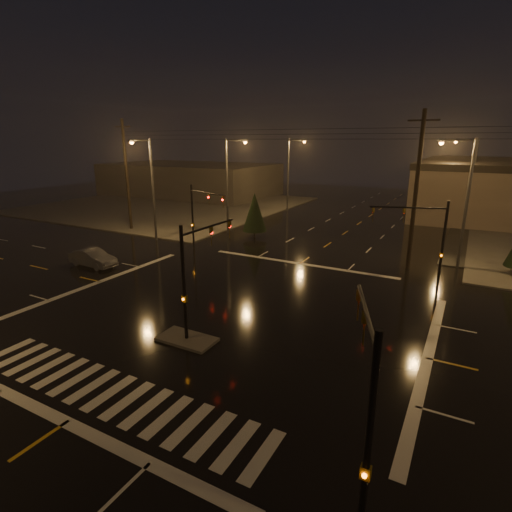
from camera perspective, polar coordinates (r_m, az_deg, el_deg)
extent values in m
plane|color=black|center=(24.00, -3.90, -7.97)|extent=(140.00, 140.00, 0.00)
cube|color=#474540|center=(64.74, -12.26, 7.20)|extent=(36.00, 36.00, 0.12)
cube|color=#474540|center=(21.06, -9.85, -11.62)|extent=(3.00, 1.60, 0.15)
cube|color=beige|center=(18.05, -20.16, -17.86)|extent=(15.00, 2.60, 0.01)
cube|color=beige|center=(17.09, -25.46, -20.65)|extent=(16.00, 0.50, 0.01)
cube|color=beige|center=(33.20, 6.29, -1.07)|extent=(16.00, 0.50, 0.01)
cube|color=#3C3734|center=(76.78, -9.38, 10.78)|extent=(30.00, 18.00, 5.60)
cylinder|color=black|center=(19.87, -10.26, -4.13)|extent=(0.18, 0.18, 6.00)
cylinder|color=black|center=(20.90, -6.76, 4.17)|extent=(0.12, 4.50, 0.12)
imported|color=#594707|center=(22.56, -3.79, 5.01)|extent=(0.16, 0.20, 1.00)
cube|color=#594707|center=(20.12, -10.16, -6.00)|extent=(0.25, 0.18, 0.35)
cylinder|color=black|center=(29.74, 25.13, 1.40)|extent=(0.18, 0.18, 6.00)
cylinder|color=black|center=(28.63, 20.91, 6.48)|extent=(4.74, 1.82, 0.12)
imported|color=#594707|center=(28.24, 16.41, 6.66)|extent=(0.24, 0.22, 1.00)
cube|color=#594707|center=(29.91, 24.97, 0.11)|extent=(0.25, 0.18, 0.35)
cylinder|color=black|center=(37.18, -9.05, 5.45)|extent=(0.18, 0.18, 6.00)
cylinder|color=black|center=(34.73, -6.98, 8.96)|extent=(4.74, 1.82, 0.12)
imported|color=#594707|center=(32.92, -4.72, 8.54)|extent=(0.24, 0.22, 1.00)
cube|color=#594707|center=(37.32, -9.01, 4.40)|extent=(0.25, 0.18, 0.35)
cylinder|color=black|center=(10.54, 15.69, -24.87)|extent=(0.18, 0.18, 6.00)
cylinder|color=black|center=(10.90, 15.49, -7.80)|extent=(1.48, 3.80, 0.12)
imported|color=#594707|center=(12.57, 14.57, -4.70)|extent=(0.22, 0.24, 1.00)
cube|color=#594707|center=(11.01, 15.38, -27.64)|extent=(0.25, 0.18, 0.35)
cylinder|color=#38383A|center=(43.53, -4.17, 9.83)|extent=(0.24, 0.24, 10.00)
cylinder|color=#38383A|center=(42.62, -2.89, 16.18)|extent=(2.40, 0.14, 0.14)
cube|color=#38383A|center=(42.06, -1.56, 16.13)|extent=(0.70, 0.30, 0.18)
sphere|color=orange|center=(42.06, -1.56, 15.95)|extent=(0.32, 0.32, 0.32)
cylinder|color=#38383A|center=(57.58, 4.60, 11.38)|extent=(0.24, 0.24, 10.00)
cylinder|color=#38383A|center=(56.90, 5.86, 16.13)|extent=(2.40, 0.14, 0.14)
cube|color=#38383A|center=(56.48, 6.93, 16.05)|extent=(0.70, 0.30, 0.18)
sphere|color=orange|center=(56.48, 6.92, 15.92)|extent=(0.32, 0.32, 0.32)
cylinder|color=#38383A|center=(34.75, 27.84, 6.39)|extent=(0.24, 0.24, 10.00)
cylinder|color=#38383A|center=(34.45, 26.88, 14.52)|extent=(2.40, 0.14, 0.14)
cube|color=#38383A|center=(34.51, 25.00, 14.66)|extent=(0.70, 0.30, 0.18)
sphere|color=orange|center=(34.51, 24.97, 14.44)|extent=(0.32, 0.32, 0.32)
cylinder|color=#38383A|center=(54.63, 28.45, 9.25)|extent=(0.24, 0.24, 10.00)
cylinder|color=#38383A|center=(54.43, 27.86, 14.41)|extent=(2.40, 0.14, 0.14)
cube|color=#38383A|center=(54.47, 26.67, 14.51)|extent=(0.70, 0.30, 0.18)
sphere|color=orange|center=(54.48, 26.65, 14.37)|extent=(0.32, 0.32, 0.32)
cylinder|color=#38383A|center=(41.16, -14.50, 9.00)|extent=(0.24, 0.24, 10.00)
cylinder|color=#38383A|center=(40.00, -16.20, 15.59)|extent=(0.14, 2.40, 0.14)
cube|color=#38383A|center=(39.22, -17.35, 15.42)|extent=(0.30, 0.70, 0.18)
sphere|color=orange|center=(39.22, -17.34, 15.23)|extent=(0.32, 0.32, 0.32)
cylinder|color=black|center=(47.03, -17.97, 10.80)|extent=(0.32, 0.32, 12.00)
cube|color=black|center=(46.89, -18.55, 17.12)|extent=(2.20, 0.12, 0.12)
cylinder|color=black|center=(32.86, 21.85, 8.40)|extent=(0.32, 0.32, 12.00)
cube|color=black|center=(32.67, 22.84, 17.45)|extent=(2.20, 0.12, 0.12)
cylinder|color=black|center=(41.88, -0.19, 3.16)|extent=(0.18, 0.18, 0.70)
cone|color=black|center=(41.42, -0.19, 6.29)|extent=(2.53, 2.53, 3.95)
imported|color=#57585F|center=(34.69, -22.28, -0.25)|extent=(4.33, 1.62, 1.41)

